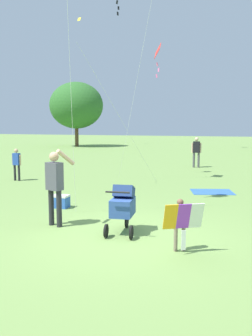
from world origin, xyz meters
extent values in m
plane|color=#75994C|center=(0.00, 0.00, 0.00)|extent=(120.00, 120.00, 0.00)
cylinder|color=brown|center=(-13.67, 26.25, 0.96)|extent=(0.36, 0.36, 1.92)
ellipsoid|color=#2D6628|center=(-13.67, 26.25, 4.07)|extent=(5.38, 4.85, 4.58)
cylinder|color=#7F705B|center=(1.36, -0.45, 0.24)|extent=(0.07, 0.07, 0.47)
cylinder|color=#7F705B|center=(1.23, -0.52, 0.24)|extent=(0.07, 0.07, 0.47)
cube|color=#2D8C4C|center=(1.29, -0.48, 0.65)|extent=(0.24, 0.21, 0.35)
cylinder|color=brown|center=(1.41, -0.42, 0.63)|extent=(0.05, 0.05, 0.32)
cylinder|color=brown|center=(1.18, -0.55, 0.63)|extent=(0.05, 0.05, 0.32)
sphere|color=brown|center=(1.29, -0.48, 0.90)|extent=(0.12, 0.12, 0.12)
cube|color=white|center=(1.59, -0.52, 0.69)|extent=(0.29, 0.26, 0.47)
cube|color=purple|center=(1.38, -0.64, 0.69)|extent=(0.29, 0.26, 0.47)
cube|color=#F4A319|center=(1.17, -0.76, 0.69)|extent=(0.29, 0.26, 0.47)
cube|color=white|center=(1.39, -0.66, 0.26)|extent=(0.08, 0.05, 0.36)
cylinder|color=#232328|center=(-1.77, 0.30, 0.41)|extent=(0.12, 0.12, 0.82)
cylinder|color=#232328|center=(-1.52, 0.21, 0.41)|extent=(0.12, 0.12, 0.82)
cube|color=#4C4C56|center=(-1.65, 0.26, 1.13)|extent=(0.41, 0.33, 0.62)
cylinder|color=tan|center=(-1.86, 0.33, 1.09)|extent=(0.09, 0.09, 0.55)
cylinder|color=tan|center=(-1.39, 0.31, 1.56)|extent=(0.25, 0.50, 0.39)
sphere|color=tan|center=(-1.65, 0.26, 1.57)|extent=(0.21, 0.21, 0.21)
cylinder|color=black|center=(-0.08, 0.64, 0.14)|extent=(0.07, 0.28, 0.28)
cylinder|color=black|center=(-0.25, -0.18, 0.14)|extent=(0.07, 0.28, 0.28)
cylinder|color=black|center=(0.27, -0.13, 0.14)|extent=(0.07, 0.28, 0.28)
cube|color=#2D4C93|center=(-0.03, 0.22, 0.56)|extent=(0.51, 0.68, 0.36)
cube|color=navy|center=(-0.05, 0.35, 0.86)|extent=(0.46, 0.46, 0.35)
cylinder|color=black|center=(0.02, -0.24, 0.96)|extent=(0.49, 0.09, 0.04)
cylinder|color=silver|center=(-1.58, 0.98, 3.80)|extent=(0.39, 1.16, 7.60)
cube|color=black|center=(-2.71, 7.48, 7.11)|extent=(0.09, 0.09, 0.14)
cube|color=black|center=(-2.66, 7.51, 6.89)|extent=(0.05, 0.07, 0.14)
cube|color=black|center=(-2.68, 7.48, 6.67)|extent=(0.06, 0.08, 0.14)
cylinder|color=silver|center=(-1.74, 6.89, 3.73)|extent=(1.85, 1.19, 7.47)
cube|color=red|center=(-0.97, 7.23, 5.08)|extent=(0.33, 0.68, 0.67)
cube|color=pink|center=(-0.99, 7.28, 4.58)|extent=(0.09, 0.09, 0.14)
cube|color=pink|center=(-0.92, 7.22, 4.36)|extent=(0.08, 0.06, 0.14)
cube|color=pink|center=(-1.01, 7.26, 4.14)|extent=(0.08, 0.07, 0.14)
cylinder|color=silver|center=(-1.98, 5.75, 2.47)|extent=(2.02, 2.97, 4.94)
cube|color=yellow|center=(-13.96, 27.86, 12.72)|extent=(0.35, 0.26, 0.39)
cylinder|color=#4C4C51|center=(-0.16, 12.28, 0.39)|extent=(0.11, 0.11, 0.78)
cylinder|color=#4C4C51|center=(0.09, 12.29, 0.39)|extent=(0.11, 0.11, 0.78)
cube|color=black|center=(-0.03, 12.28, 1.08)|extent=(0.35, 0.23, 0.59)
cylinder|color=beige|center=(-0.25, 12.27, 1.03)|extent=(0.08, 0.08, 0.52)
cylinder|color=beige|center=(0.18, 12.30, 1.03)|extent=(0.08, 0.08, 0.52)
sphere|color=beige|center=(-0.03, 12.28, 1.49)|extent=(0.20, 0.20, 0.20)
cylinder|color=#232328|center=(-6.44, 5.58, 0.32)|extent=(0.09, 0.09, 0.64)
cylinder|color=#232328|center=(-6.24, 5.57, 0.32)|extent=(0.09, 0.09, 0.64)
cube|color=#284CA8|center=(-6.34, 5.57, 0.88)|extent=(0.28, 0.18, 0.48)
cylinder|color=tan|center=(-6.52, 5.58, 0.84)|extent=(0.07, 0.07, 0.42)
cylinder|color=tan|center=(-6.17, 5.57, 0.84)|extent=(0.07, 0.07, 0.42)
sphere|color=tan|center=(-6.34, 5.57, 1.21)|extent=(0.16, 0.16, 0.16)
cube|color=#3366B2|center=(1.37, 5.51, 0.01)|extent=(1.58, 1.34, 0.02)
cube|color=#2D5BB7|center=(-2.40, 1.89, 0.15)|extent=(0.44, 0.32, 0.30)
cube|color=white|center=(-2.40, 1.89, 0.33)|extent=(0.45, 0.33, 0.05)
camera|label=1|loc=(2.35, -6.83, 2.30)|focal=38.81mm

